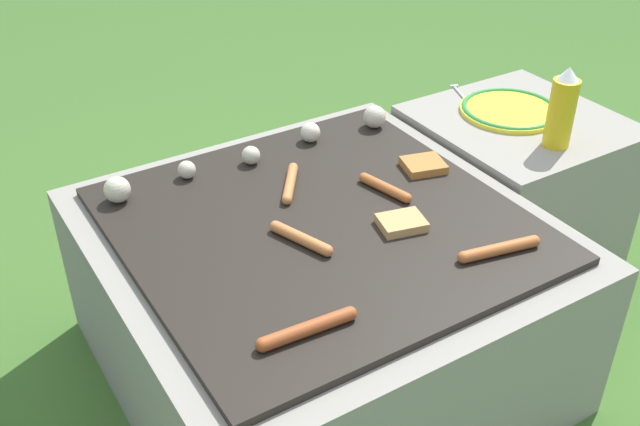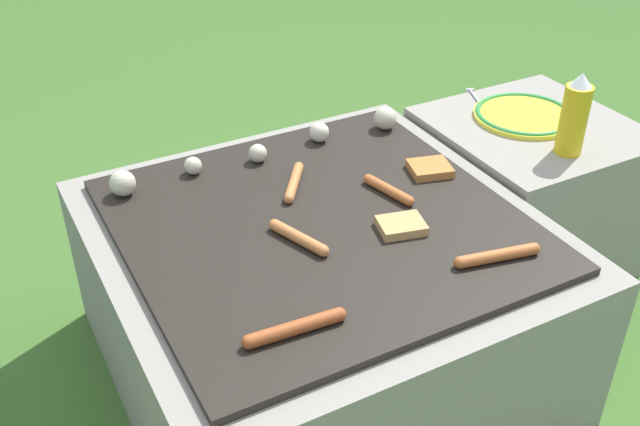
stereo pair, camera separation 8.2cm
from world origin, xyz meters
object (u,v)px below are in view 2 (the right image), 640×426
object	(u,v)px
sausage_front_center	(294,182)
plate_colorful	(524,115)
fork_utensil	(478,100)
condiment_bottle	(574,116)

from	to	relation	value
sausage_front_center	plate_colorful	xyz separation A→B (m)	(0.71, 0.03, -0.00)
sausage_front_center	fork_utensil	size ratio (longest dim) A/B	0.83
sausage_front_center	condiment_bottle	bearing A→B (deg)	-14.46
sausage_front_center	fork_utensil	world-z (taller)	sausage_front_center
plate_colorful	condiment_bottle	distance (m)	0.22
plate_colorful	fork_utensil	distance (m)	0.15
plate_colorful	sausage_front_center	bearing A→B (deg)	-177.87
sausage_front_center	plate_colorful	bearing A→B (deg)	2.13
sausage_front_center	plate_colorful	size ratio (longest dim) A/B	0.52
condiment_bottle	fork_utensil	size ratio (longest dim) A/B	1.24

